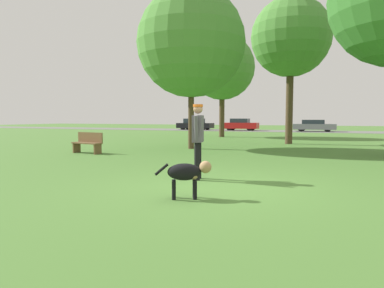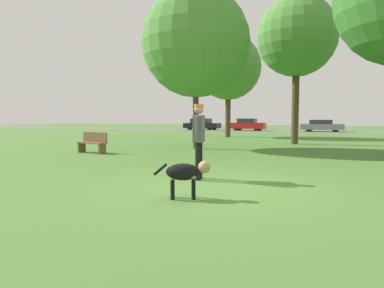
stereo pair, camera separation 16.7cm
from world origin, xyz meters
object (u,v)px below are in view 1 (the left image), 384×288
object	(u,v)px
person	(198,135)
parked_car_grey	(314,126)
tree_near_left	(191,43)
park_bench	(88,142)
tree_mid_center	(291,38)
tree_far_left	(222,67)
dog	(188,173)
parked_car_black	(195,124)
parked_car_red	(241,125)
frisbee	(173,173)

from	to	relation	value
person	parked_car_grey	size ratio (longest dim) A/B	0.41
tree_near_left	park_bench	size ratio (longest dim) A/B	5.03
tree_mid_center	parked_car_grey	bearing A→B (deg)	88.04
tree_far_left	dog	bearing A→B (deg)	-74.83
tree_far_left	tree_mid_center	xyz separation A→B (m)	(5.44, -5.25, 0.59)
tree_near_left	parked_car_black	xyz separation A→B (m)	(-8.91, 23.25, -4.17)
dog	parked_car_red	xyz separation A→B (m)	(-6.95, 32.27, 0.21)
tree_far_left	parked_car_grey	bearing A→B (deg)	65.06
tree_far_left	park_bench	size ratio (longest dim) A/B	5.24
frisbee	tree_far_left	world-z (taller)	tree_far_left
dog	tree_near_left	size ratio (longest dim) A/B	0.13
person	park_bench	bearing A→B (deg)	-133.74
dog	tree_near_left	bearing A→B (deg)	86.73
tree_near_left	dog	bearing A→B (deg)	-68.34
dog	tree_far_left	size ratio (longest dim) A/B	0.13
frisbee	parked_car_grey	bearing A→B (deg)	85.63
dog	tree_far_left	bearing A→B (deg)	80.24
tree_near_left	tree_far_left	bearing A→B (deg)	98.83
tree_mid_center	park_bench	world-z (taller)	tree_mid_center
frisbee	parked_car_black	bearing A→B (deg)	110.38
tree_near_left	parked_car_grey	size ratio (longest dim) A/B	1.73
person	frisbee	bearing A→B (deg)	-134.63
tree_far_left	parked_car_red	distance (m)	13.97
parked_car_black	parked_car_grey	world-z (taller)	parked_car_black
parked_car_red	parked_car_black	bearing A→B (deg)	178.27
parked_car_red	parked_car_grey	size ratio (longest dim) A/B	0.90
parked_car_black	park_bench	distance (m)	27.34
dog	tree_mid_center	size ratio (longest dim) A/B	0.12
parked_car_black	park_bench	bearing A→B (deg)	-76.53
parked_car_grey	dog	bearing A→B (deg)	-91.19
dog	parked_car_red	size ratio (longest dim) A/B	0.25
parked_car_grey	park_bench	bearing A→B (deg)	-105.66
parked_car_red	tree_near_left	bearing A→B (deg)	-82.01
frisbee	parked_car_red	xyz separation A→B (m)	(-5.54, 29.85, 0.66)
frisbee	parked_car_grey	xyz separation A→B (m)	(2.28, 29.78, 0.61)
person	frisbee	world-z (taller)	person
person	dog	distance (m)	2.00
parked_car_black	park_bench	world-z (taller)	parked_car_black
parked_car_grey	parked_car_red	bearing A→B (deg)	179.89
dog	parked_car_black	xyz separation A→B (m)	(-12.55, 32.42, 0.20)
dog	tree_near_left	xyz separation A→B (m)	(-3.64, 9.18, 4.37)
parked_car_black	dog	bearing A→B (deg)	-67.64
park_bench	frisbee	bearing A→B (deg)	-21.26
parked_car_black	park_bench	xyz separation A→B (m)	(5.81, -26.72, -0.21)
parked_car_grey	park_bench	distance (m)	27.57
frisbee	parked_car_black	xyz separation A→B (m)	(-11.15, 30.00, 0.65)
dog	tree_mid_center	xyz separation A→B (m)	(0.25, 13.91, 5.29)
parked_car_black	person	bearing A→B (deg)	-67.31
tree_mid_center	parked_car_red	xyz separation A→B (m)	(-7.20, 18.36, -5.08)
person	dog	bearing A→B (deg)	3.47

